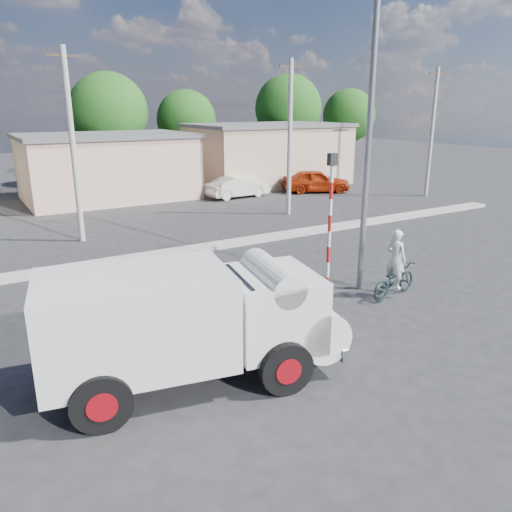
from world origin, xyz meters
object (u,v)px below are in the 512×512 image
cyclist (395,268)px  streetlight (365,132)px  car_cream (237,187)px  car_red (316,181)px  traffic_pole (330,212)px  truck (195,320)px  bicycle (394,280)px

cyclist → streetlight: 4.22m
car_cream → car_red: car_red is taller
car_cream → traffic_pole: (-5.91, -16.40, 1.92)m
truck → car_cream: size_ratio=1.59×
streetlight → car_cream: bearing=73.4°
cyclist → car_red: (9.98, 16.75, -0.15)m
cyclist → traffic_pole: 2.64m
cyclist → car_cream: cyclist is taller
truck → car_red: (17.28, 18.13, -0.64)m
traffic_pole → streetlight: 2.56m
car_cream → traffic_pole: 17.54m
cyclist → traffic_pole: (-1.51, 1.36, 1.67)m
car_red → streetlight: (-10.56, -15.69, 4.19)m
bicycle → car_cream: size_ratio=0.49×
truck → bicycle: 7.48m
traffic_pole → truck: bearing=-154.7°
bicycle → traffic_pole: size_ratio=0.46×
bicycle → car_cream: car_cream is taller
car_cream → car_red: (5.59, -1.01, 0.10)m
truck → car_cream: (11.70, 19.14, -0.74)m
truck → streetlight: 7.99m
bicycle → car_red: (9.98, 16.75, 0.24)m
bicycle → traffic_pole: 2.90m
truck → cyclist: bearing=21.7°
truck → cyclist: size_ratio=3.53×
cyclist → traffic_pole: bearing=37.6°
streetlight → cyclist: bearing=-61.6°
car_cream → truck: bearing=144.6°
streetlight → car_red: bearing=56.1°
truck → car_red: bearing=57.4°
bicycle → car_cream: 18.30m
truck → bicycle: truck is taller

